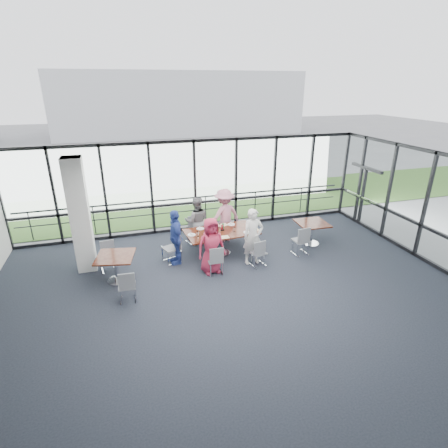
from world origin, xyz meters
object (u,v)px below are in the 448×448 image
object	(u,v)px
diner_far_left	(197,221)
chair_main_nr	(258,253)
side_table_left	(116,259)
side_table_right	(312,226)
diner_far_right	(224,215)
chair_main_fl	(193,230)
chair_main_end	(171,248)
diner_near_right	(253,237)
chair_spare_r	(301,240)
main_table	(221,234)
chair_main_nl	(215,260)
chair_spare_la	(127,286)
chair_main_fr	(226,226)
diner_end	(176,237)
diner_near_left	(211,246)
structural_column	(80,216)
chair_spare_lb	(107,257)

from	to	relation	value
diner_far_left	chair_main_nr	distance (m)	2.41
side_table_left	diner_far_left	xyz separation A→B (m)	(2.55, 1.67, 0.16)
side_table_right	diner_far_right	xyz separation A→B (m)	(-2.65, 1.06, 0.25)
side_table_right	chair_main_fl	bearing A→B (deg)	161.37
chair_main_fl	chair_main_end	size ratio (longest dim) A/B	0.95
diner_near_right	chair_spare_r	xyz separation A→B (m)	(1.62, 0.11, -0.38)
diner_far_right	diner_far_left	bearing A→B (deg)	-17.45
main_table	chair_spare_r	size ratio (longest dim) A/B	2.47
side_table_left	chair_main_nl	distance (m)	2.63
diner_far_right	chair_main_fl	distance (m)	1.15
main_table	diner_far_left	xyz separation A→B (m)	(-0.56, 0.89, 0.16)
chair_spare_la	diner_far_left	bearing A→B (deg)	52.65
side_table_right	chair_main_end	xyz separation A→B (m)	(-4.57, 0.06, -0.20)
chair_main_fr	chair_main_fl	bearing A→B (deg)	-13.00
diner_near_right	diner_end	size ratio (longest dim) A/B	1.02
diner_near_left	chair_main_nl	size ratio (longest dim) A/B	1.93
chair_main_fl	chair_main_end	bearing A→B (deg)	35.58
diner_far_right	chair_spare_r	xyz separation A→B (m)	(1.96, -1.63, -0.44)
diner_far_left	chair_main_nr	world-z (taller)	diner_far_left
main_table	side_table_left	bearing A→B (deg)	-170.65
diner_far_left	chair_main_nl	size ratio (longest dim) A/B	1.94
side_table_left	diner_near_left	size ratio (longest dim) A/B	0.70
chair_main_nl	chair_main_nr	size ratio (longest dim) A/B	1.02
side_table_left	chair_main_fl	size ratio (longest dim) A/B	1.33
structural_column	main_table	size ratio (longest dim) A/B	1.43
structural_column	chair_main_fr	xyz separation A→B (m)	(4.40, 0.93, -1.18)
side_table_left	diner_far_right	world-z (taller)	diner_far_right
diner_end	chair_main_fr	xyz separation A→B (m)	(1.90, 1.30, -0.40)
side_table_right	diner_near_right	world-z (taller)	diner_near_right
diner_end	chair_spare_lb	xyz separation A→B (m)	(-1.93, 0.07, -0.41)
chair_spare_lb	diner_end	bearing A→B (deg)	169.81
chair_main_nl	chair_main_fl	xyz separation A→B (m)	(-0.15, 2.20, 0.01)
side_table_right	diner_near_left	distance (m)	3.69
diner_far_right	structural_column	bearing A→B (deg)	-8.14
side_table_right	chair_spare_la	world-z (taller)	chair_spare_la
side_table_right	diner_near_left	xyz separation A→B (m)	(-3.59, -0.84, 0.15)
side_table_right	diner_far_right	distance (m)	2.87
diner_far_left	diner_end	xyz separation A→B (m)	(-0.86, -1.07, 0.02)
side_table_left	chair_spare_lb	size ratio (longest dim) A/B	1.37
side_table_left	chair_main_fr	bearing A→B (deg)	27.87
chair_main_fr	diner_end	bearing A→B (deg)	19.09
diner_near_left	chair_main_fr	distance (m)	2.41
diner_far_right	chair_main_nl	size ratio (longest dim) A/B	2.16
chair_main_fr	chair_spare_lb	distance (m)	4.02
chair_main_nl	chair_spare_r	bearing A→B (deg)	9.65
diner_far_left	diner_far_right	size ratio (longest dim) A/B	0.89
chair_main_end	chair_main_nl	bearing A→B (deg)	26.34
chair_main_end	chair_spare_lb	distance (m)	1.79
diner_near_left	chair_spare_r	world-z (taller)	diner_near_left
structural_column	diner_near_left	world-z (taller)	structural_column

